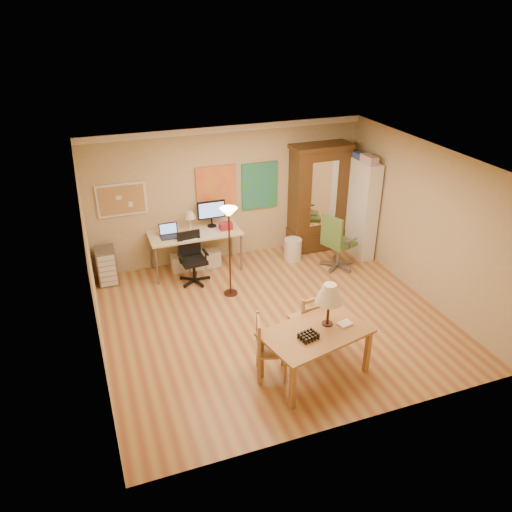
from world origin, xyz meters
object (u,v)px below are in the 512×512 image
object	(u,v)px
dining_table	(321,320)
office_chair_black	(193,269)
armoire	(318,204)
bookshelf	(362,209)
office_chair_green	(337,254)
computer_desk	(197,246)

from	to	relation	value
dining_table	office_chair_black	size ratio (longest dim) A/B	1.67
armoire	bookshelf	world-z (taller)	armoire
office_chair_green	bookshelf	bearing A→B (deg)	29.34
dining_table	office_chair_green	xyz separation A→B (m)	(1.74, 2.69, -0.56)
office_chair_green	armoire	world-z (taller)	armoire
office_chair_black	armoire	bearing A→B (deg)	11.31
computer_desk	office_chair_green	distance (m)	2.75
computer_desk	bookshelf	distance (m)	3.39
dining_table	armoire	bearing A→B (deg)	64.45
office_chair_black	computer_desk	bearing A→B (deg)	67.59
dining_table	computer_desk	world-z (taller)	dining_table
office_chair_black	armoire	size ratio (longest dim) A/B	0.43
dining_table	office_chair_black	bearing A→B (deg)	108.68
computer_desk	armoire	world-z (taller)	armoire
dining_table	armoire	xyz separation A→B (m)	(1.76, 3.69, 0.11)
computer_desk	bookshelf	xyz separation A→B (m)	(3.32, -0.51, 0.51)
dining_table	bookshelf	distance (m)	3.96
armoire	bookshelf	bearing A→B (deg)	-40.05
office_chair_black	bookshelf	xyz separation A→B (m)	(3.52, -0.02, 0.73)
office_chair_green	office_chair_black	bearing A→B (deg)	171.24
bookshelf	office_chair_green	bearing A→B (deg)	-150.66
dining_table	armoire	size ratio (longest dim) A/B	0.72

